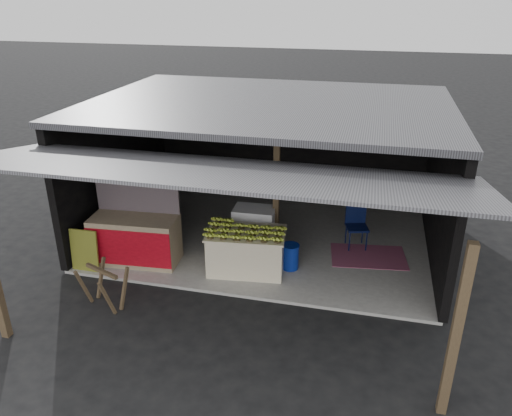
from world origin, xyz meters
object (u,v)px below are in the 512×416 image
(banana_table, at_px, (246,251))
(white_crate, at_px, (254,229))
(neighbor_stall, at_px, (135,237))
(plastic_chair, at_px, (356,222))
(water_barrel, at_px, (290,257))
(sawhorse, at_px, (103,283))

(banana_table, height_order, white_crate, white_crate)
(neighbor_stall, distance_m, plastic_chair, 4.54)
(neighbor_stall, height_order, plastic_chair, neighbor_stall)
(water_barrel, distance_m, plastic_chair, 1.76)
(neighbor_stall, height_order, water_barrel, neighbor_stall)
(plastic_chair, bearing_deg, sawhorse, -157.46)
(white_crate, bearing_deg, sawhorse, -130.40)
(neighbor_stall, xyz_separation_m, water_barrel, (3.04, 0.43, -0.28))
(water_barrel, height_order, plastic_chair, plastic_chair)
(white_crate, bearing_deg, water_barrel, -36.67)
(neighbor_stall, bearing_deg, water_barrel, 3.81)
(plastic_chair, bearing_deg, water_barrel, -148.32)
(water_barrel, xyz_separation_m, plastic_chair, (1.17, 1.27, 0.31))
(banana_table, distance_m, plastic_chair, 2.52)
(white_crate, height_order, sawhorse, white_crate)
(white_crate, xyz_separation_m, plastic_chair, (2.05, 0.66, 0.08))
(banana_table, relative_size, neighbor_stall, 0.91)
(sawhorse, relative_size, plastic_chair, 0.92)
(sawhorse, distance_m, water_barrel, 3.50)
(banana_table, bearing_deg, white_crate, 87.47)
(banana_table, xyz_separation_m, sawhorse, (-2.09, -1.68, -0.00))
(banana_table, xyz_separation_m, plastic_chair, (1.99, 1.54, 0.13))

